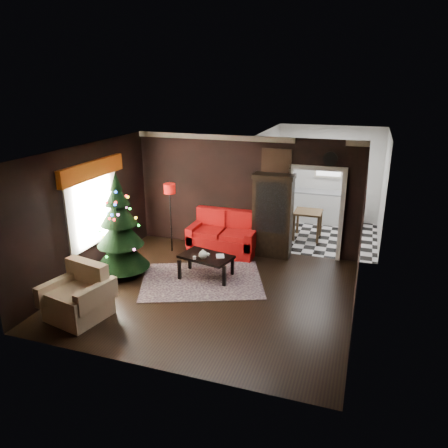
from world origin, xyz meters
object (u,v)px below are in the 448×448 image
(loveseat, at_px, (223,233))
(kitchen_table, at_px, (307,225))
(coffee_table, at_px, (206,266))
(christmas_tree, at_px, (120,228))
(floor_lamp, at_px, (171,219))
(curio_cabinet, at_px, (273,217))
(wall_clock, at_px, (330,159))
(teapot, at_px, (203,254))
(armchair, at_px, (77,294))

(loveseat, xyz_separation_m, kitchen_table, (1.80, 1.65, -0.12))
(coffee_table, bearing_deg, christmas_tree, -167.65)
(floor_lamp, xyz_separation_m, christmas_tree, (-0.47, -1.50, 0.22))
(floor_lamp, bearing_deg, kitchen_table, 33.04)
(curio_cabinet, relative_size, wall_clock, 5.94)
(coffee_table, distance_m, teapot, 0.38)
(teapot, height_order, wall_clock, wall_clock)
(wall_clock, distance_m, kitchen_table, 2.43)
(christmas_tree, height_order, kitchen_table, christmas_tree)
(floor_lamp, distance_m, wall_clock, 3.97)
(wall_clock, bearing_deg, coffee_table, -140.87)
(armchair, bearing_deg, loveseat, 80.39)
(christmas_tree, bearing_deg, wall_clock, 28.78)
(floor_lamp, height_order, kitchen_table, floor_lamp)
(kitchen_table, bearing_deg, wall_clock, -66.25)
(coffee_table, xyz_separation_m, teapot, (-0.00, -0.17, 0.34))
(loveseat, bearing_deg, floor_lamp, -165.27)
(christmas_tree, relative_size, wall_clock, 7.06)
(floor_lamp, distance_m, coffee_table, 1.83)
(teapot, bearing_deg, floor_lamp, 136.09)
(armchair, xyz_separation_m, coffee_table, (1.58, 2.24, -0.20))
(christmas_tree, bearing_deg, loveseat, 46.95)
(coffee_table, height_order, wall_clock, wall_clock)
(curio_cabinet, xyz_separation_m, teapot, (-1.06, -1.83, -0.35))
(floor_lamp, xyz_separation_m, teapot, (1.33, -1.28, -0.23))
(armchair, height_order, wall_clock, wall_clock)
(armchair, xyz_separation_m, wall_clock, (3.83, 4.08, 1.92))
(christmas_tree, height_order, coffee_table, christmas_tree)
(christmas_tree, distance_m, armchair, 1.95)
(christmas_tree, xyz_separation_m, wall_clock, (4.06, 2.23, 1.33))
(christmas_tree, height_order, teapot, christmas_tree)
(kitchen_table, bearing_deg, coffee_table, -118.93)
(loveseat, bearing_deg, christmas_tree, -133.05)
(curio_cabinet, height_order, coffee_table, curio_cabinet)
(teapot, distance_m, kitchen_table, 3.68)
(loveseat, height_order, wall_clock, wall_clock)
(coffee_table, bearing_deg, wall_clock, 39.13)
(coffee_table, xyz_separation_m, wall_clock, (2.25, 1.83, 2.12))
(floor_lamp, bearing_deg, teapot, -43.91)
(teapot, xyz_separation_m, kitchen_table, (1.71, 3.26, -0.22))
(armchair, bearing_deg, christmas_tree, 109.39)
(teapot, height_order, kitchen_table, kitchen_table)
(christmas_tree, bearing_deg, armchair, -82.95)
(christmas_tree, relative_size, kitchen_table, 3.01)
(coffee_table, bearing_deg, floor_lamp, 140.22)
(curio_cabinet, bearing_deg, floor_lamp, -167.14)
(teapot, bearing_deg, curio_cabinet, 59.95)
(loveseat, bearing_deg, teapot, -86.66)
(wall_clock, bearing_deg, armchair, -133.23)
(teapot, bearing_deg, coffee_table, 89.37)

